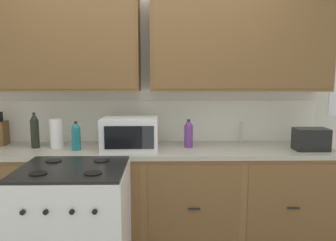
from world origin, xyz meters
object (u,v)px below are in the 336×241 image
knife_block (0,133)px  paper_towel_roll (57,133)px  toaster (311,139)px  bottle_violet (189,134)px  bottle_dark (35,131)px  stove_range (75,230)px  bottle_teal (76,136)px  microwave (130,134)px

knife_block → paper_towel_roll: knife_block is taller
toaster → bottle_violet: size_ratio=1.12×
knife_block → bottle_dark: bottle_dark is taller
stove_range → paper_towel_roll: size_ratio=3.65×
paper_towel_roll → bottle_teal: (0.20, -0.11, -0.01)m
bottle_violet → microwave: bearing=-171.1°
knife_block → bottle_violet: size_ratio=1.24×
bottle_violet → bottle_dark: bearing=180.0°
toaster → paper_towel_roll: size_ratio=1.08×
paper_towel_roll → knife_block: bearing=168.6°
stove_range → bottle_teal: size_ratio=3.80×
stove_range → bottle_dark: size_ratio=3.01×
knife_block → bottle_violet: knife_block is taller
paper_towel_roll → bottle_violet: 1.18m
stove_range → knife_block: 1.29m
microwave → toaster: size_ratio=1.71×
toaster → knife_block: 2.79m
toaster → knife_block: size_ratio=0.90×
bottle_violet → stove_range: bearing=-143.2°
toaster → knife_block: bearing=174.7°
bottle_teal → bottle_dark: size_ratio=0.79×
paper_towel_roll → bottle_dark: size_ratio=0.82×
knife_block → stove_range: bearing=-42.3°
bottle_dark → knife_block: bearing=161.2°
toaster → bottle_dark: 2.42m
toaster → bottle_teal: (-2.03, 0.04, 0.03)m
stove_range → knife_block: size_ratio=3.06×
toaster → paper_towel_roll: paper_towel_roll is taller
knife_block → bottle_violet: bearing=-4.1°
knife_block → paper_towel_roll: size_ratio=1.19×
knife_block → paper_towel_roll: (0.55, -0.11, 0.01)m
bottle_teal → bottle_dark: bottle_dark is taller
knife_block → bottle_dark: (0.36, -0.12, 0.04)m
toaster → bottle_dark: bottle_dark is taller
stove_range → paper_towel_roll: bearing=114.6°
microwave → paper_towel_roll: size_ratio=1.85×
stove_range → knife_block: (-0.86, 0.78, 0.58)m
stove_range → bottle_dark: (-0.49, 0.65, 0.62)m
toaster → bottle_teal: 2.03m
stove_range → microwave: (0.36, 0.57, 0.61)m
paper_towel_roll → bottle_teal: size_ratio=1.04×
microwave → bottle_violet: bearing=8.9°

